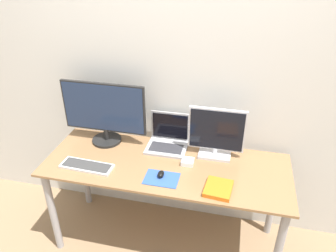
{
  "coord_description": "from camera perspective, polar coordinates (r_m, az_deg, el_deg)",
  "views": [
    {
      "loc": [
        0.44,
        -1.49,
        2.13
      ],
      "look_at": [
        -0.01,
        0.44,
        1.0
      ],
      "focal_mm": 35.0,
      "sensor_mm": 36.0,
      "label": 1
    }
  ],
  "objects": [
    {
      "name": "monitor_right",
      "position": [
        2.34,
        8.42,
        -1.36
      ],
      "size": [
        0.4,
        0.16,
        0.38
      ],
      "color": "silver",
      "rests_on": "desk"
    },
    {
      "name": "power_brick",
      "position": [
        2.32,
        3.44,
        -6.23
      ],
      "size": [
        0.08,
        0.08,
        0.03
      ],
      "color": "white",
      "rests_on": "desk"
    },
    {
      "name": "laptop",
      "position": [
        2.49,
        0.03,
        -2.19
      ],
      "size": [
        0.3,
        0.24,
        0.25
      ],
      "color": "#ADADB2",
      "rests_on": "desk"
    },
    {
      "name": "mousepad",
      "position": [
        2.19,
        -1.13,
        -9.13
      ],
      "size": [
        0.23,
        0.16,
        0.0
      ],
      "color": "#2D519E",
      "rests_on": "desk"
    },
    {
      "name": "desk",
      "position": [
        2.39,
        -0.34,
        -8.97
      ],
      "size": [
        1.72,
        0.64,
        0.75
      ],
      "color": "olive",
      "rests_on": "ground_plane"
    },
    {
      "name": "keyboard",
      "position": [
        2.36,
        -13.94,
        -6.78
      ],
      "size": [
        0.38,
        0.14,
        0.02
      ],
      "color": "silver",
      "rests_on": "desk"
    },
    {
      "name": "wall_back",
      "position": [
        2.41,
        1.76,
        8.4
      ],
      "size": [
        7.0,
        0.05,
        2.5
      ],
      "color": "silver",
      "rests_on": "ground_plane"
    },
    {
      "name": "mouse",
      "position": [
        2.19,
        -1.13,
        -8.39
      ],
      "size": [
        0.04,
        0.07,
        0.03
      ],
      "color": "black",
      "rests_on": "mousepad"
    },
    {
      "name": "monitor_left",
      "position": [
        2.49,
        -11.08,
        2.42
      ],
      "size": [
        0.64,
        0.23,
        0.49
      ],
      "color": "black",
      "rests_on": "desk"
    },
    {
      "name": "book",
      "position": [
        2.12,
        8.76,
        -10.7
      ],
      "size": [
        0.18,
        0.21,
        0.03
      ],
      "color": "orange",
      "rests_on": "desk"
    }
  ]
}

